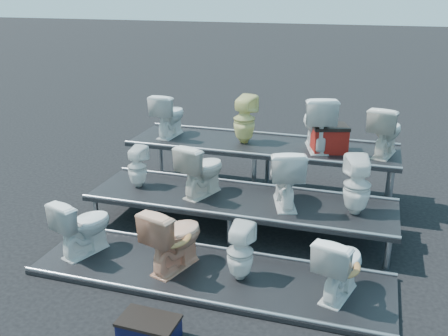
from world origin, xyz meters
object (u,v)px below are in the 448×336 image
(toilet_5, at_px, (202,169))
(toilet_6, at_px, (285,176))
(toilet_0, at_px, (83,225))
(toilet_4, at_px, (137,167))
(toilet_9, at_px, (244,119))
(toilet_2, at_px, (240,252))
(toilet_3, at_px, (340,265))
(red_crate, at_px, (329,140))
(toilet_7, at_px, (357,185))
(toilet_1, at_px, (174,237))
(toilet_10, at_px, (317,122))
(toilet_8, at_px, (169,115))
(toilet_11, at_px, (386,131))
(step_stool, at_px, (149,330))

(toilet_5, xyz_separation_m, toilet_6, (1.17, 0.00, 0.03))
(toilet_0, height_order, toilet_4, toilet_4)
(toilet_9, bearing_deg, toilet_0, 77.58)
(toilet_2, bearing_deg, toilet_6, -94.82)
(toilet_3, bearing_deg, toilet_5, -16.62)
(toilet_9, xyz_separation_m, red_crate, (1.34, -0.06, -0.20))
(toilet_3, relative_size, toilet_5, 0.98)
(toilet_4, relative_size, toilet_7, 0.79)
(toilet_3, height_order, toilet_4, toilet_4)
(toilet_4, relative_size, toilet_6, 0.75)
(toilet_7, bearing_deg, toilet_9, -51.94)
(toilet_5, bearing_deg, toilet_6, -160.47)
(toilet_1, xyz_separation_m, toilet_6, (1.05, 1.30, 0.40))
(toilet_5, bearing_deg, toilet_10, -117.52)
(toilet_2, distance_m, toilet_6, 1.40)
(toilet_2, height_order, toilet_5, toilet_5)
(toilet_2, distance_m, toilet_8, 3.35)
(toilet_1, distance_m, toilet_10, 3.01)
(toilet_3, height_order, toilet_10, toilet_10)
(toilet_11, bearing_deg, toilet_4, 35.80)
(toilet_11, bearing_deg, toilet_8, 14.72)
(toilet_10, bearing_deg, toilet_4, 12.12)
(toilet_3, relative_size, red_crate, 1.48)
(toilet_4, distance_m, toilet_8, 1.38)
(red_crate, bearing_deg, toilet_7, -86.37)
(toilet_3, bearing_deg, toilet_4, -7.21)
(toilet_7, relative_size, red_crate, 1.54)
(toilet_3, height_order, step_stool, toilet_3)
(toilet_5, bearing_deg, toilet_0, 69.35)
(toilet_10, height_order, step_stool, toilet_10)
(toilet_6, distance_m, toilet_8, 2.57)
(toilet_6, distance_m, red_crate, 1.32)
(toilet_10, bearing_deg, toilet_3, 86.89)
(toilet_6, height_order, toilet_11, toilet_11)
(toilet_9, bearing_deg, toilet_7, 159.71)
(toilet_5, relative_size, toilet_7, 0.98)
(toilet_3, relative_size, toilet_6, 0.91)
(step_stool, bearing_deg, toilet_8, 111.55)
(red_crate, bearing_deg, toilet_11, -13.53)
(toilet_2, distance_m, step_stool, 1.37)
(toilet_1, bearing_deg, step_stool, 118.37)
(toilet_2, bearing_deg, toilet_1, 6.17)
(toilet_1, distance_m, toilet_7, 2.39)
(toilet_9, relative_size, toilet_10, 0.90)
(toilet_11, bearing_deg, toilet_9, 14.72)
(toilet_0, relative_size, toilet_6, 0.93)
(toilet_7, xyz_separation_m, toilet_11, (0.30, 1.30, 0.39))
(toilet_7, bearing_deg, toilet_10, -78.58)
(red_crate, bearing_deg, toilet_3, -98.65)
(toilet_4, relative_size, toilet_8, 0.84)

